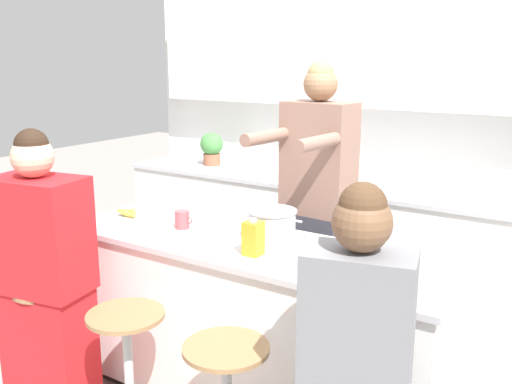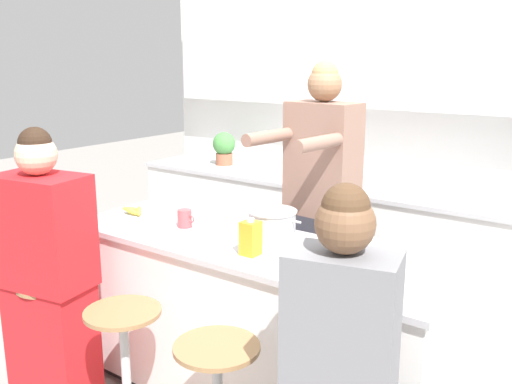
{
  "view_description": "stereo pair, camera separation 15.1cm",
  "coord_description": "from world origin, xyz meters",
  "px_view_note": "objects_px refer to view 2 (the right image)",
  "views": [
    {
      "loc": [
        1.51,
        -2.26,
        1.82
      ],
      "look_at": [
        0.0,
        0.07,
        1.15
      ],
      "focal_mm": 40.0,
      "sensor_mm": 36.0,
      "label": 1
    },
    {
      "loc": [
        1.64,
        -2.17,
        1.82
      ],
      "look_at": [
        0.0,
        0.07,
        1.15
      ],
      "focal_mm": 40.0,
      "sensor_mm": 36.0,
      "label": 2
    }
  ],
  "objects_px": {
    "juice_carton": "(251,238)",
    "fruit_bowl": "(363,250)",
    "person_cooking": "(320,221)",
    "cooking_pot": "(272,225)",
    "coffee_cup_near": "(185,218)",
    "banana_bunch": "(134,210)",
    "kitchen_island": "(249,324)",
    "bar_stool_center_left": "(126,374)",
    "potted_plant": "(224,147)",
    "bar_stool_leftmost": "(56,339)",
    "coffee_cup_far": "(316,259)",
    "person_wrapped_blanket": "(48,280)"
  },
  "relations": [
    {
      "from": "person_cooking",
      "to": "coffee_cup_near",
      "type": "xyz_separation_m",
      "value": [
        -0.53,
        -0.56,
        0.06
      ]
    },
    {
      "from": "juice_carton",
      "to": "person_wrapped_blanket",
      "type": "bearing_deg",
      "value": -152.74
    },
    {
      "from": "kitchen_island",
      "to": "bar_stool_center_left",
      "type": "bearing_deg",
      "value": -115.24
    },
    {
      "from": "cooking_pot",
      "to": "banana_bunch",
      "type": "bearing_deg",
      "value": -174.6
    },
    {
      "from": "bar_stool_leftmost",
      "to": "person_wrapped_blanket",
      "type": "bearing_deg",
      "value": -57.02
    },
    {
      "from": "person_wrapped_blanket",
      "to": "banana_bunch",
      "type": "bearing_deg",
      "value": 83.83
    },
    {
      "from": "cooking_pot",
      "to": "banana_bunch",
      "type": "height_order",
      "value": "cooking_pot"
    },
    {
      "from": "kitchen_island",
      "to": "bar_stool_center_left",
      "type": "height_order",
      "value": "kitchen_island"
    },
    {
      "from": "coffee_cup_near",
      "to": "potted_plant",
      "type": "height_order",
      "value": "potted_plant"
    },
    {
      "from": "person_cooking",
      "to": "coffee_cup_near",
      "type": "distance_m",
      "value": 0.77
    },
    {
      "from": "juice_carton",
      "to": "bar_stool_center_left",
      "type": "bearing_deg",
      "value": -130.6
    },
    {
      "from": "bar_stool_leftmost",
      "to": "person_cooking",
      "type": "bearing_deg",
      "value": 51.43
    },
    {
      "from": "fruit_bowl",
      "to": "potted_plant",
      "type": "bearing_deg",
      "value": 145.79
    },
    {
      "from": "coffee_cup_near",
      "to": "fruit_bowl",
      "type": "bearing_deg",
      "value": 7.27
    },
    {
      "from": "juice_carton",
      "to": "fruit_bowl",
      "type": "bearing_deg",
      "value": 31.32
    },
    {
      "from": "bar_stool_leftmost",
      "to": "person_cooking",
      "type": "xyz_separation_m",
      "value": [
        0.92,
        1.16,
        0.53
      ]
    },
    {
      "from": "kitchen_island",
      "to": "juice_carton",
      "type": "xyz_separation_m",
      "value": [
        0.11,
        -0.13,
        0.53
      ]
    },
    {
      "from": "bar_stool_leftmost",
      "to": "cooking_pot",
      "type": "xyz_separation_m",
      "value": [
        0.91,
        0.69,
        0.62
      ]
    },
    {
      "from": "person_cooking",
      "to": "juice_carton",
      "type": "distance_m",
      "value": 0.71
    },
    {
      "from": "kitchen_island",
      "to": "coffee_cup_near",
      "type": "xyz_separation_m",
      "value": [
        -0.44,
        0.01,
        0.49
      ]
    },
    {
      "from": "bar_stool_center_left",
      "to": "fruit_bowl",
      "type": "distance_m",
      "value": 1.26
    },
    {
      "from": "fruit_bowl",
      "to": "coffee_cup_far",
      "type": "height_order",
      "value": "same"
    },
    {
      "from": "cooking_pot",
      "to": "juice_carton",
      "type": "xyz_separation_m",
      "value": [
        0.04,
        -0.24,
        0.0
      ]
    },
    {
      "from": "bar_stool_leftmost",
      "to": "cooking_pot",
      "type": "distance_m",
      "value": 1.3
    },
    {
      "from": "coffee_cup_near",
      "to": "banana_bunch",
      "type": "bearing_deg",
      "value": 178.73
    },
    {
      "from": "kitchen_island",
      "to": "juice_carton",
      "type": "relative_size",
      "value": 11.71
    },
    {
      "from": "person_wrapped_blanket",
      "to": "banana_bunch",
      "type": "height_order",
      "value": "person_wrapped_blanket"
    },
    {
      "from": "fruit_bowl",
      "to": "juice_carton",
      "type": "relative_size",
      "value": 1.22
    },
    {
      "from": "person_cooking",
      "to": "juice_carton",
      "type": "relative_size",
      "value": 10.03
    },
    {
      "from": "kitchen_island",
      "to": "coffee_cup_far",
      "type": "bearing_deg",
      "value": -11.65
    },
    {
      "from": "person_wrapped_blanket",
      "to": "juice_carton",
      "type": "distance_m",
      "value": 1.08
    },
    {
      "from": "juice_carton",
      "to": "banana_bunch",
      "type": "bearing_deg",
      "value": 171.01
    },
    {
      "from": "bar_stool_leftmost",
      "to": "fruit_bowl",
      "type": "xyz_separation_m",
      "value": [
        1.4,
        0.72,
        0.58
      ]
    },
    {
      "from": "kitchen_island",
      "to": "potted_plant",
      "type": "relative_size",
      "value": 7.77
    },
    {
      "from": "coffee_cup_near",
      "to": "bar_stool_center_left",
      "type": "bearing_deg",
      "value": -74.73
    },
    {
      "from": "coffee_cup_far",
      "to": "banana_bunch",
      "type": "height_order",
      "value": "coffee_cup_far"
    },
    {
      "from": "fruit_bowl",
      "to": "juice_carton",
      "type": "bearing_deg",
      "value": -148.68
    },
    {
      "from": "person_cooking",
      "to": "cooking_pot",
      "type": "xyz_separation_m",
      "value": [
        -0.02,
        -0.46,
        0.09
      ]
    },
    {
      "from": "coffee_cup_far",
      "to": "banana_bunch",
      "type": "relative_size",
      "value": 0.76
    },
    {
      "from": "coffee_cup_near",
      "to": "person_wrapped_blanket",
      "type": "bearing_deg",
      "value": -120.91
    },
    {
      "from": "bar_stool_center_left",
      "to": "fruit_bowl",
      "type": "bearing_deg",
      "value": 40.98
    },
    {
      "from": "person_wrapped_blanket",
      "to": "potted_plant",
      "type": "bearing_deg",
      "value": 93.46
    },
    {
      "from": "coffee_cup_near",
      "to": "coffee_cup_far",
      "type": "distance_m",
      "value": 0.89
    },
    {
      "from": "person_cooking",
      "to": "potted_plant",
      "type": "height_order",
      "value": "person_cooking"
    },
    {
      "from": "person_cooking",
      "to": "bar_stool_center_left",
      "type": "bearing_deg",
      "value": -102.76
    },
    {
      "from": "cooking_pot",
      "to": "banana_bunch",
      "type": "distance_m",
      "value": 0.94
    },
    {
      "from": "cooking_pot",
      "to": "coffee_cup_far",
      "type": "height_order",
      "value": "cooking_pot"
    },
    {
      "from": "bar_stool_center_left",
      "to": "potted_plant",
      "type": "height_order",
      "value": "potted_plant"
    },
    {
      "from": "bar_stool_leftmost",
      "to": "bar_stool_center_left",
      "type": "height_order",
      "value": "same"
    },
    {
      "from": "bar_stool_center_left",
      "to": "juice_carton",
      "type": "xyz_separation_m",
      "value": [
        0.39,
        0.46,
        0.63
      ]
    }
  ]
}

